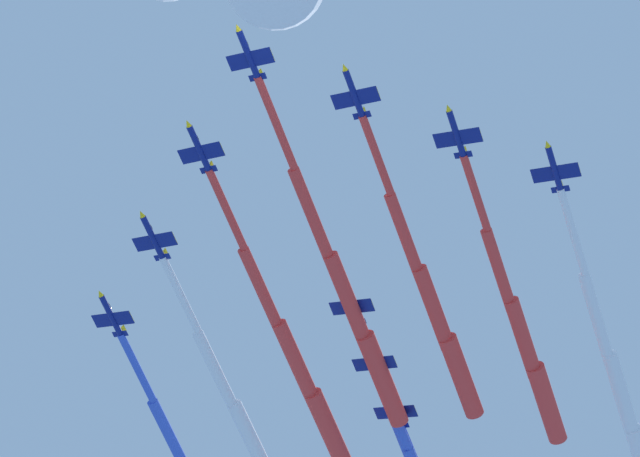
% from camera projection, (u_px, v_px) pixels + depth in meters
% --- Properties ---
extents(jet_lead, '(77.35, 31.94, 4.58)m').
position_uv_depth(jet_lead, '(351.00, 306.00, 220.50)').
color(jet_lead, navy).
extents(jet_port_inner, '(69.08, 29.00, 4.49)m').
position_uv_depth(jet_port_inner, '(436.00, 311.00, 221.89)').
color(jet_port_inner, navy).
extents(jet_starboard_inner, '(72.36, 29.23, 4.48)m').
position_uv_depth(jet_starboard_inner, '(299.00, 367.00, 225.97)').
color(jet_starboard_inner, navy).
extents(jet_port_mid, '(67.14, 28.95, 4.58)m').
position_uv_depth(jet_port_mid, '(525.00, 341.00, 224.07)').
color(jet_port_mid, navy).
extents(jet_starboard_mid, '(73.32, 29.65, 4.48)m').
position_uv_depth(jet_starboard_mid, '(255.00, 445.00, 232.87)').
color(jet_starboard_mid, navy).
extents(jet_port_outer, '(77.68, 32.89, 4.51)m').
position_uv_depth(jet_port_outer, '(624.00, 401.00, 231.19)').
color(jet_port_outer, navy).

